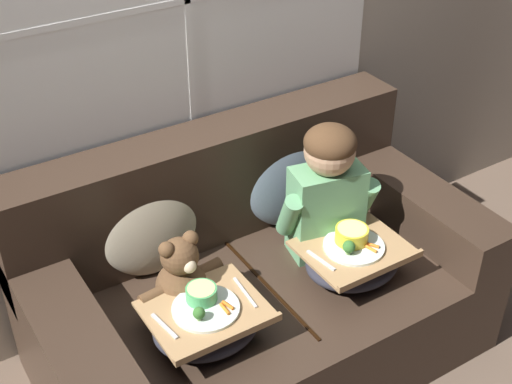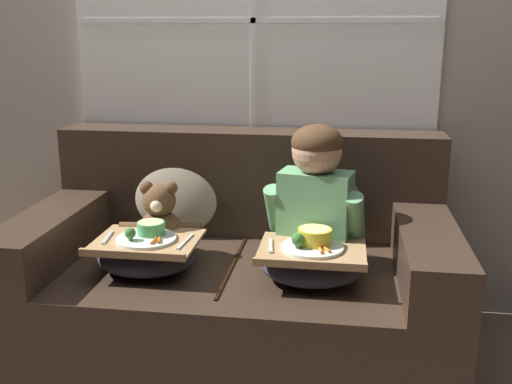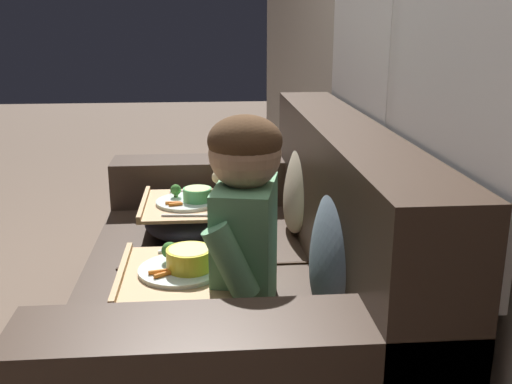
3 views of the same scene
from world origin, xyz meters
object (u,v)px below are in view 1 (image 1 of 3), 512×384
object	(u,v)px
child_figure	(328,185)
lap_tray_teddy	(206,321)
throw_pillow_behind_child	(288,176)
throw_pillow_behind_teddy	(148,225)
teddy_bear	(182,278)
couch	(251,287)
lap_tray_child	(353,258)

from	to	relation	value
child_figure	lap_tray_teddy	world-z (taller)	child_figure
throw_pillow_behind_child	throw_pillow_behind_teddy	size ratio (longest dim) A/B	1.06
throw_pillow_behind_child	child_figure	bearing A→B (deg)	-90.04
child_figure	throw_pillow_behind_child	bearing A→B (deg)	89.96
throw_pillow_behind_child	teddy_bear	world-z (taller)	throw_pillow_behind_child
child_figure	lap_tray_teddy	distance (m)	0.70
lap_tray_teddy	throw_pillow_behind_child	bearing A→B (deg)	34.83
child_figure	throw_pillow_behind_teddy	bearing A→B (deg)	157.54
throw_pillow_behind_teddy	lap_tray_teddy	world-z (taller)	throw_pillow_behind_teddy
couch	teddy_bear	world-z (taller)	couch
throw_pillow_behind_child	throw_pillow_behind_teddy	bearing A→B (deg)	180.00
throw_pillow_behind_child	lap_tray_child	world-z (taller)	throw_pillow_behind_child
throw_pillow_behind_teddy	lap_tray_teddy	bearing A→B (deg)	-89.99
lap_tray_teddy	child_figure	bearing A→B (deg)	15.78
child_figure	lap_tray_child	distance (m)	0.30
throw_pillow_behind_teddy	child_figure	size ratio (longest dim) A/B	0.75
child_figure	lap_tray_child	world-z (taller)	child_figure
child_figure	lap_tray_teddy	bearing A→B (deg)	-164.22
teddy_bear	throw_pillow_behind_teddy	bearing A→B (deg)	90.11
throw_pillow_behind_teddy	lap_tray_teddy	size ratio (longest dim) A/B	1.06
throw_pillow_behind_teddy	lap_tray_teddy	distance (m)	0.46
lap_tray_teddy	couch	bearing A→B (deg)	34.85
lap_tray_teddy	throw_pillow_behind_teddy	bearing A→B (deg)	90.01
throw_pillow_behind_child	teddy_bear	distance (m)	0.69
lap_tray_teddy	teddy_bear	bearing A→B (deg)	89.87
throw_pillow_behind_teddy	teddy_bear	world-z (taller)	throw_pillow_behind_teddy
throw_pillow_behind_child	lap_tray_child	bearing A→B (deg)	-90.00
child_figure	lap_tray_child	size ratio (longest dim) A/B	1.42
teddy_bear	lap_tray_teddy	bearing A→B (deg)	-90.13
throw_pillow_behind_child	lap_tray_teddy	size ratio (longest dim) A/B	1.12
throw_pillow_behind_teddy	lap_tray_child	size ratio (longest dim) A/B	1.07
couch	teddy_bear	xyz separation A→B (m)	(-0.32, -0.05, 0.22)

